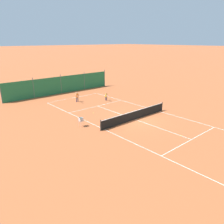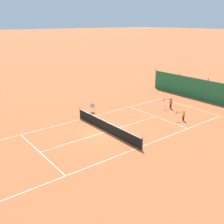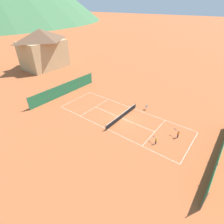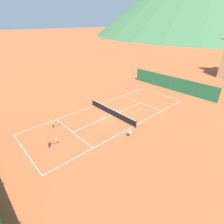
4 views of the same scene
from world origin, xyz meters
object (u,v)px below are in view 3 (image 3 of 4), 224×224
at_px(tennis_ball_near_corner, 155,132).
at_px(tennis_ball_alley_right, 134,118).
at_px(tennis_net, 122,116).
at_px(tennis_ball_service_box, 99,108).
at_px(player_far_baseline, 178,134).
at_px(alpine_chalet, 43,48).
at_px(tennis_ball_by_net_left, 150,122).
at_px(player_near_service, 156,140).
at_px(ball_hopper, 147,107).

relative_size(tennis_ball_near_corner, tennis_ball_alley_right, 1.00).
bearing_deg(tennis_net, tennis_ball_service_box, 89.81).
xyz_separation_m(player_far_baseline, tennis_ball_service_box, (-0.83, 15.14, -0.73)).
bearing_deg(player_far_baseline, tennis_ball_alley_right, 87.14).
relative_size(tennis_net, tennis_ball_alley_right, 139.09).
distance_m(tennis_net, alpine_chalet, 36.86).
distance_m(player_far_baseline, tennis_ball_by_net_left, 5.33).
distance_m(tennis_ball_by_net_left, alpine_chalet, 40.93).
distance_m(player_near_service, player_far_baseline, 3.90).
bearing_deg(ball_hopper, alpine_chalet, 84.56).
xyz_separation_m(tennis_net, tennis_ball_by_net_left, (2.01, -4.56, -0.47)).
height_order(tennis_net, alpine_chalet, alpine_chalet).
xyz_separation_m(tennis_net, tennis_ball_near_corner, (-0.07, -6.41, -0.47)).
distance_m(ball_hopper, alpine_chalet, 37.94).
bearing_deg(tennis_ball_near_corner, tennis_ball_service_box, 89.57).
relative_size(player_far_baseline, ball_hopper, 1.46).
distance_m(player_far_baseline, tennis_ball_alley_right, 8.05).
distance_m(player_far_baseline, tennis_ball_service_box, 15.18).
distance_m(player_near_service, alpine_chalet, 44.82).
distance_m(tennis_ball_alley_right, alpine_chalet, 38.29).
relative_size(tennis_ball_service_box, tennis_ball_alley_right, 1.00).
bearing_deg(player_near_service, ball_hopper, 35.86).
bearing_deg(tennis_ball_by_net_left, player_far_baseline, -102.70).
bearing_deg(tennis_ball_alley_right, tennis_ball_by_net_left, -75.10).
bearing_deg(player_near_service, alpine_chalet, 75.23).
relative_size(tennis_net, tennis_ball_by_net_left, 139.09).
xyz_separation_m(tennis_ball_by_net_left, alpine_chalet, (6.86, 39.93, 5.79)).
height_order(player_near_service, ball_hopper, player_near_service).
xyz_separation_m(player_near_service, tennis_ball_near_corner, (2.41, 1.26, -0.61)).
bearing_deg(tennis_ball_service_box, player_far_baseline, -86.86).
height_order(player_near_service, tennis_ball_alley_right, player_near_service).
height_order(tennis_ball_by_net_left, alpine_chalet, alpine_chalet).
xyz_separation_m(tennis_net, player_near_service, (-2.48, -7.67, 0.14)).
bearing_deg(player_far_baseline, tennis_net, 95.00).
xyz_separation_m(player_near_service, tennis_ball_alley_right, (3.73, 5.97, -0.61)).
relative_size(tennis_ball_alley_right, ball_hopper, 0.07).
bearing_deg(tennis_ball_by_net_left, tennis_net, 113.80).
height_order(player_far_baseline, tennis_ball_near_corner, player_far_baseline).
relative_size(tennis_ball_service_box, ball_hopper, 0.07).
bearing_deg(player_near_service, tennis_ball_service_box, 79.21).
relative_size(player_far_baseline, tennis_ball_near_corner, 19.74).
height_order(player_near_service, tennis_ball_by_net_left, player_near_service).
height_order(player_far_baseline, tennis_ball_by_net_left, player_far_baseline).
distance_m(tennis_net, tennis_ball_alley_right, 2.16).
xyz_separation_m(player_far_baseline, ball_hopper, (4.46, 7.66, -0.10)).
bearing_deg(tennis_ball_alley_right, player_near_service, -121.98).
xyz_separation_m(player_far_baseline, tennis_ball_near_corner, (-0.92, 3.30, -0.73)).
xyz_separation_m(tennis_ball_service_box, tennis_ball_near_corner, (-0.09, -11.84, 0.00)).
xyz_separation_m(player_near_service, alpine_chalet, (11.35, 43.04, 5.18)).
height_order(tennis_ball_by_net_left, ball_hopper, ball_hopper).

